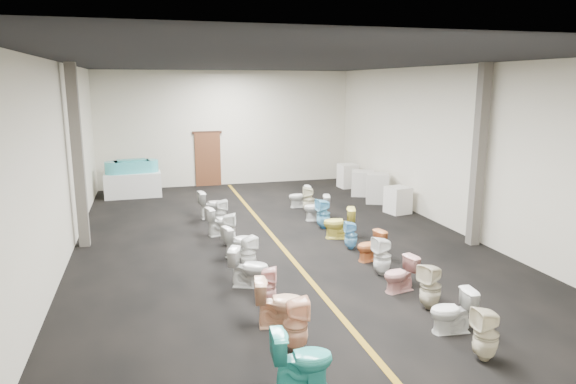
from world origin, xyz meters
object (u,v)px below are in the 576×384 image
at_px(toilet_right_8, 323,214).
at_px(toilet_left_6, 238,241).
at_px(appliance_crate_a, 398,200).
at_px(toilet_left_1, 296,325).
at_px(appliance_crate_b, 377,188).
at_px(appliance_crate_d, 348,176).
at_px(toilet_left_2, 279,302).
at_px(toilet_right_7, 339,223).
at_px(toilet_left_0, 302,359).
at_px(toilet_right_4, 382,256).
at_px(toilet_right_10, 309,200).
at_px(toilet_left_8, 220,221).
at_px(toilet_left_3, 268,286).
at_px(toilet_left_5, 248,253).
at_px(toilet_right_9, 317,208).
at_px(toilet_right_0, 486,334).
at_px(toilet_right_5, 371,246).
at_px(toilet_left_9, 221,213).
at_px(bathtub, 132,167).
at_px(toilet_left_4, 249,267).
at_px(display_table, 133,185).
at_px(toilet_right_3, 400,274).
at_px(toilet_right_11, 300,197).
at_px(toilet_right_6, 351,235).
at_px(appliance_crate_c, 363,183).
at_px(toilet_left_10, 212,204).
at_px(toilet_right_2, 430,287).
at_px(toilet_right_1, 452,311).

bearing_deg(toilet_right_8, toilet_left_6, -63.57).
bearing_deg(appliance_crate_a, toilet_left_1, -126.96).
bearing_deg(appliance_crate_b, appliance_crate_d, 90.00).
distance_m(toilet_left_2, toilet_right_7, 5.20).
bearing_deg(toilet_left_0, toilet_right_4, -34.11).
distance_m(toilet_left_0, toilet_right_8, 7.77).
distance_m(toilet_left_0, toilet_left_2, 1.84).
xyz_separation_m(toilet_left_0, toilet_right_10, (3.00, 9.06, -0.00)).
relative_size(appliance_crate_b, toilet_left_8, 1.29).
height_order(toilet_left_3, toilet_left_5, toilet_left_5).
bearing_deg(toilet_right_10, toilet_right_9, 11.24).
height_order(toilet_right_0, toilet_right_5, toilet_right_0).
xyz_separation_m(appliance_crate_d, toilet_right_8, (-2.84, -5.22, -0.04)).
xyz_separation_m(toilet_left_2, toilet_right_4, (2.70, 1.67, -0.00)).
distance_m(toilet_left_9, toilet_right_4, 5.46).
bearing_deg(appliance_crate_d, appliance_crate_b, -90.00).
height_order(toilet_left_9, toilet_right_10, toilet_right_10).
relative_size(bathtub, toilet_left_4, 2.31).
bearing_deg(toilet_right_4, display_table, -154.78).
relative_size(toilet_left_5, toilet_left_8, 0.96).
xyz_separation_m(appliance_crate_a, toilet_left_9, (-5.59, -0.05, -0.03)).
distance_m(toilet_right_3, toilet_right_4, 0.91).
height_order(bathtub, toilet_right_3, bathtub).
xyz_separation_m(toilet_left_4, toilet_right_11, (2.92, 6.17, -0.04)).
bearing_deg(appliance_crate_d, toilet_left_0, -114.54).
xyz_separation_m(toilet_right_6, toilet_right_8, (-0.04, 1.92, 0.07)).
bearing_deg(appliance_crate_a, appliance_crate_c, 90.00).
bearing_deg(appliance_crate_b, toilet_left_0, -120.18).
xyz_separation_m(appliance_crate_b, toilet_right_6, (-2.80, -4.47, -0.15)).
height_order(display_table, appliance_crate_c, appliance_crate_c).
bearing_deg(toilet_left_10, toilet_left_2, 174.07).
relative_size(toilet_right_8, toilet_right_10, 1.02).
distance_m(toilet_right_4, toilet_right_7, 2.73).
height_order(appliance_crate_b, toilet_right_9, appliance_crate_b).
relative_size(toilet_right_2, toilet_right_9, 1.10).
bearing_deg(toilet_left_9, toilet_right_1, -163.12).
bearing_deg(toilet_right_9, toilet_right_5, 15.22).
distance_m(display_table, appliance_crate_c, 8.31).
bearing_deg(toilet_right_3, toilet_right_4, 165.01).
distance_m(toilet_left_2, toilet_right_11, 8.45).
bearing_deg(toilet_right_8, toilet_left_3, -36.52).
bearing_deg(toilet_left_2, toilet_left_1, -168.27).
relative_size(toilet_right_6, toilet_right_11, 0.98).
xyz_separation_m(toilet_left_9, toilet_right_2, (2.86, -6.48, 0.04)).
bearing_deg(toilet_right_1, toilet_right_9, -175.09).
height_order(toilet_right_0, toilet_right_6, toilet_right_0).
distance_m(display_table, toilet_right_7, 8.60).
bearing_deg(toilet_right_8, toilet_left_5, -51.12).
bearing_deg(appliance_crate_a, toilet_right_9, -176.45).
xyz_separation_m(toilet_left_5, toilet_right_10, (2.82, 4.47, 0.04)).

